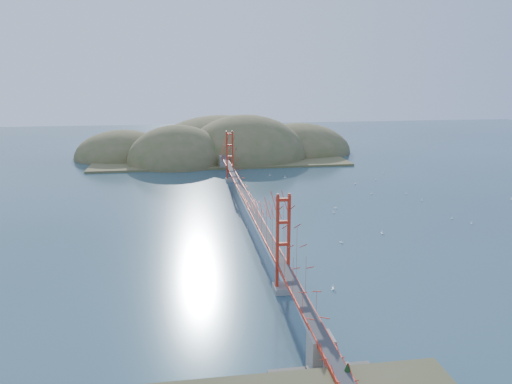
{
  "coord_description": "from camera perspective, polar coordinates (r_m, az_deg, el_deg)",
  "views": [
    {
      "loc": [
        -11.11,
        -82.44,
        24.91
      ],
      "look_at": [
        1.49,
        0.0,
        4.6
      ],
      "focal_mm": 35.0,
      "sensor_mm": 36.0,
      "label": 1
    }
  ],
  "objects": [
    {
      "name": "sailboat_10",
      "position": [
        60.2,
        8.79,
        -10.77
      ],
      "size": [
        0.58,
        0.63,
        0.71
      ],
      "color": "white",
      "rests_on": "ground"
    },
    {
      "name": "bridge",
      "position": [
        85.27,
        -1.01,
        1.57
      ],
      "size": [
        2.2,
        94.4,
        12.0
      ],
      "color": "gray",
      "rests_on": "ground"
    },
    {
      "name": "sailboat_7",
      "position": [
        108.38,
        16.79,
        -0.12
      ],
      "size": [
        0.53,
        0.53,
        0.58
      ],
      "color": "white",
      "rests_on": "ground"
    },
    {
      "name": "sailboat_17",
      "position": [
        119.81,
        13.52,
        1.37
      ],
      "size": [
        0.52,
        0.49,
        0.58
      ],
      "color": "white",
      "rests_on": "ground"
    },
    {
      "name": "sailboat_5",
      "position": [
        90.98,
        23.4,
        -3.27
      ],
      "size": [
        0.44,
        0.51,
        0.58
      ],
      "color": "white",
      "rests_on": "ground"
    },
    {
      "name": "ground",
      "position": [
        86.84,
        -0.98,
        -2.98
      ],
      "size": [
        320.0,
        320.0,
        0.0
      ],
      "primitive_type": "plane",
      "color": "#2B4856",
      "rests_on": "ground"
    },
    {
      "name": "sailboat_13",
      "position": [
        92.65,
        21.48,
        -2.8
      ],
      "size": [
        0.55,
        0.55,
        0.58
      ],
      "color": "white",
      "rests_on": "ground"
    },
    {
      "name": "sailboat_16",
      "position": [
        93.89,
        9.08,
        -1.78
      ],
      "size": [
        0.66,
        0.66,
        0.69
      ],
      "color": "white",
      "rests_on": "ground"
    },
    {
      "name": "sailboat_3",
      "position": [
        119.49,
        3.34,
        1.71
      ],
      "size": [
        0.58,
        0.49,
        0.67
      ],
      "color": "white",
      "rests_on": "ground"
    },
    {
      "name": "fort",
      "position": [
        43.82,
        8.59,
        -20.08
      ],
      "size": [
        3.7,
        2.3,
        1.75
      ],
      "color": "maroon",
      "rests_on": "ground"
    },
    {
      "name": "sailboat_0",
      "position": [
        80.99,
        14.18,
        -4.54
      ],
      "size": [
        0.49,
        0.6,
        0.71
      ],
      "color": "white",
      "rests_on": "ground"
    },
    {
      "name": "sailboat_1",
      "position": [
        91.04,
        8.84,
        -2.27
      ],
      "size": [
        0.5,
        0.5,
        0.55
      ],
      "color": "white",
      "rests_on": "ground"
    },
    {
      "name": "far_headlands",
      "position": [
        153.58,
        -3.61,
        4.33
      ],
      "size": [
        84.0,
        58.0,
        25.0
      ],
      "color": "brown",
      "rests_on": "ground"
    },
    {
      "name": "sailboat_4",
      "position": [
        114.5,
        11.24,
        0.93
      ],
      "size": [
        0.65,
        0.65,
        0.68
      ],
      "color": "white",
      "rests_on": "ground"
    },
    {
      "name": "sailboat_15",
      "position": [
        128.48,
        14.37,
        2.14
      ],
      "size": [
        0.5,
        0.56,
        0.63
      ],
      "color": "white",
      "rests_on": "ground"
    },
    {
      "name": "sailboat_6",
      "position": [
        75.54,
        9.69,
        -5.65
      ],
      "size": [
        0.63,
        0.63,
        0.66
      ],
      "color": "white",
      "rests_on": "ground"
    },
    {
      "name": "sailboat_14",
      "position": [
        103.75,
        18.42,
        -0.84
      ],
      "size": [
        0.41,
        0.51,
        0.6
      ],
      "color": "white",
      "rests_on": "ground"
    },
    {
      "name": "sailboat_8",
      "position": [
        106.42,
        13.07,
        -0.13
      ],
      "size": [
        0.58,
        0.51,
        0.66
      ],
      "color": "white",
      "rests_on": "ground"
    },
    {
      "name": "sailboat_12",
      "position": [
        122.03,
        1.6,
        1.97
      ],
      "size": [
        0.5,
        0.45,
        0.56
      ],
      "color": "white",
      "rests_on": "ground"
    },
    {
      "name": "sailboat_9",
      "position": [
        111.44,
        27.15,
        -0.69
      ],
      "size": [
        0.56,
        0.56,
        0.61
      ],
      "color": "white",
      "rests_on": "ground"
    }
  ]
}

